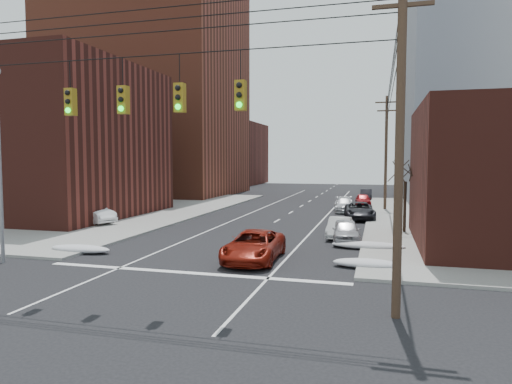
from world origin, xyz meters
The scene contains 24 objects.
ground centered at (0.00, 0.00, 0.00)m, with size 160.00×160.00×0.00m, color black.
sidewalk_nw centered at (-27.00, 27.00, 0.07)m, with size 40.00×40.00×0.15m, color gray.
building_brick_tall centered at (-24.00, 48.00, 15.00)m, with size 24.00×20.00×30.00m, color brown.
building_brick_near centered at (-22.00, 22.00, 6.50)m, with size 20.00×16.00×13.00m, color #4C1E16.
building_brick_far centered at (-26.00, 74.00, 6.00)m, with size 22.00×18.00×12.00m, color #4C1E16.
building_glass centered at (24.00, 70.00, 11.00)m, with size 20.00×18.00×22.00m, color gray.
utility_pole_right centered at (8.50, 3.00, 5.78)m, with size 2.20×0.28×11.00m.
utility_pole_far centered at (8.50, 34.00, 5.78)m, with size 2.20×0.28×11.00m.
traffic_signals centered at (0.10, 2.97, 7.17)m, with size 17.00×0.42×2.02m.
bare_tree centered at (9.59, 20.00, 2.32)m, with size 2.09×2.20×4.93m.
snow_nw centered at (-7.40, 9.00, 0.21)m, with size 3.50×1.08×0.42m, color silver.
snow_ne centered at (7.40, 9.50, 0.21)m, with size 3.00×1.08×0.42m, color silver.
snow_east_far centered at (7.40, 14.00, 0.21)m, with size 4.00×1.08×0.42m, color silver.
red_pickup centered at (2.03, 9.62, 0.73)m, with size 2.42×5.24×1.46m, color maroon.
parked_car_a centered at (6.05, 15.82, 0.69)m, with size 1.62×4.03×1.37m, color #B4B3B8.
parked_car_b centered at (5.54, 17.37, 0.64)m, with size 1.35×3.86×1.27m, color silver.
parked_car_c centered at (6.40, 26.75, 0.71)m, with size 2.35×5.10×1.42m, color black.
parked_car_d centered at (4.80, 31.72, 0.67)m, with size 1.87×4.60×1.33m, color #BBBBC0.
parked_car_e centered at (6.30, 37.78, 0.66)m, with size 1.55×3.85×1.31m, color maroon.
parked_car_f centered at (6.40, 45.80, 0.64)m, with size 1.35×3.87×1.27m, color black.
lot_car_a centered at (-13.10, 18.14, 0.91)m, with size 1.61×4.60×1.52m, color white.
lot_car_b centered at (-15.00, 23.45, 0.86)m, with size 2.37×5.13×1.43m, color #AFAFB4.
lot_car_c centered at (-18.90, 19.87, 0.91)m, with size 2.12×5.20×1.51m, color black.
lot_car_d centered at (-18.19, 30.52, 0.80)m, with size 1.55×3.84×1.31m, color silver.
Camera 1 is at (7.92, -11.71, 4.99)m, focal length 32.00 mm.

